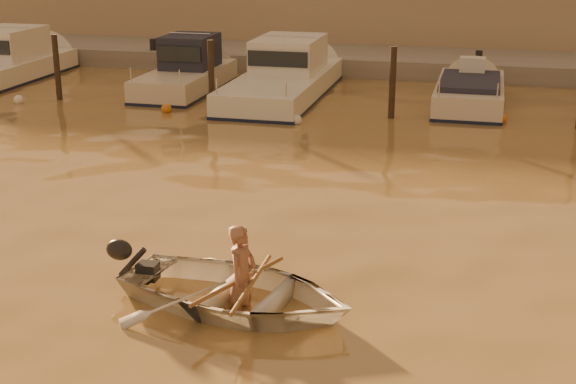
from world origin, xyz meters
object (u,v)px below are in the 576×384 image
(dinghy, at_px, (236,292))
(moored_boat_2, at_px, (283,76))
(person, at_px, (242,278))
(moored_boat_1, at_px, (185,72))
(moored_boat_3, at_px, (469,98))

(dinghy, relative_size, moored_boat_2, 0.42)
(person, distance_m, moored_boat_2, 14.80)
(moored_boat_1, height_order, moored_boat_2, same)
(dinghy, bearing_deg, moored_boat_2, 21.90)
(moored_boat_1, bearing_deg, dinghy, -66.41)
(moored_boat_1, distance_m, moored_boat_3, 9.05)
(person, height_order, moored_boat_3, person)
(person, relative_size, moored_boat_3, 0.28)
(dinghy, distance_m, moored_boat_2, 14.77)
(person, height_order, moored_boat_2, moored_boat_2)
(dinghy, xyz_separation_m, person, (0.10, -0.02, 0.24))
(moored_boat_3, bearing_deg, person, -100.31)
(moored_boat_1, xyz_separation_m, moored_boat_2, (3.28, 0.00, 0.00))
(moored_boat_2, bearing_deg, person, -77.81)
(moored_boat_1, relative_size, moored_boat_2, 0.71)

